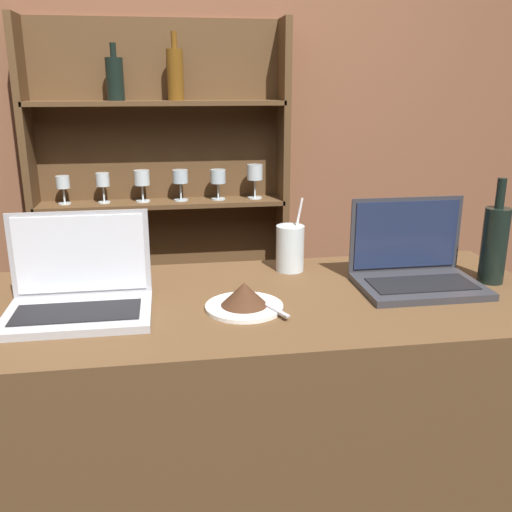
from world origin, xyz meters
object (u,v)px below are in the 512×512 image
Objects in this scene: water_glass at (290,248)px; laptop_far at (415,267)px; laptop_near at (79,292)px; cake_plate at (244,298)px; wine_bottle_dark at (494,243)px.

laptop_far is at bearing -29.86° from water_glass.
water_glass is at bearing 22.77° from laptop_near.
laptop_far is at bearing 3.97° from laptop_near.
laptop_near reaches higher than cake_plate.
cake_plate is at bearing -121.80° from water_glass.
laptop_near is at bearing 173.92° from cake_plate.
cake_plate is 0.89× the size of water_glass.
cake_plate is 0.32m from water_glass.
water_glass is (-0.30, 0.17, 0.02)m from laptop_far.
laptop_near reaches higher than water_glass.
water_glass is at bearing 150.14° from laptop_far.
laptop_near is 1.16× the size of wine_bottle_dark.
wine_bottle_dark reaches higher than laptop_near.
laptop_near is 0.59m from water_glass.
wine_bottle_dark is at bearing 7.49° from cake_plate.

